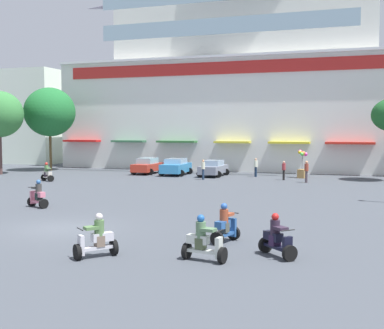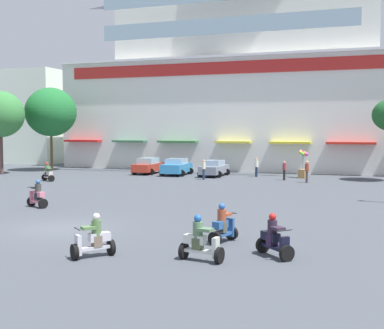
{
  "view_description": "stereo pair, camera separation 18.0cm",
  "coord_description": "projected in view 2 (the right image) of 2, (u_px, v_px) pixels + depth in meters",
  "views": [
    {
      "loc": [
        11.93,
        -18.28,
        4.21
      ],
      "look_at": [
        1.17,
        14.0,
        1.81
      ],
      "focal_mm": 47.13,
      "sensor_mm": 36.0,
      "label": 1
    },
    {
      "loc": [
        12.1,
        -18.22,
        4.21
      ],
      "look_at": [
        1.17,
        14.0,
        1.81
      ],
      "focal_mm": 47.13,
      "sensor_mm": 36.0,
      "label": 2
    }
  ],
  "objects": [
    {
      "name": "ground_plane",
      "position": [
        171.0,
        192.0,
        33.67
      ],
      "size": [
        128.0,
        128.0,
        0.0
      ],
      "primitive_type": "plane",
      "color": "#42484F"
    },
    {
      "name": "pedestrian_0",
      "position": [
        204.0,
        168.0,
        41.82
      ],
      "size": [
        0.37,
        0.37,
        1.68
      ],
      "color": "#1E304A",
      "rests_on": "ground"
    },
    {
      "name": "scooter_rider_0",
      "position": [
        94.0,
        239.0,
        16.52
      ],
      "size": [
        1.3,
        1.4,
        1.46
      ],
      "color": "black",
      "rests_on": "ground"
    },
    {
      "name": "pedestrian_2",
      "position": [
        256.0,
        166.0,
        44.36
      ],
      "size": [
        0.44,
        0.44,
        1.65
      ],
      "color": "#17273E",
      "rests_on": "ground"
    },
    {
      "name": "scooter_rider_1",
      "position": [
        48.0,
        173.0,
        40.81
      ],
      "size": [
        1.42,
        1.12,
        1.52
      ],
      "color": "black",
      "rests_on": "ground"
    },
    {
      "name": "scooter_rider_3",
      "position": [
        223.0,
        226.0,
        18.61
      ],
      "size": [
        0.87,
        1.43,
        1.5
      ],
      "color": "black",
      "rests_on": "ground"
    },
    {
      "name": "parked_car_2",
      "position": [
        214.0,
        168.0,
        44.91
      ],
      "size": [
        2.32,
        4.11,
        1.43
      ],
      "color": "gray",
      "rests_on": "ground"
    },
    {
      "name": "plaza_tree_2",
      "position": [
        51.0,
        112.0,
        50.76
      ],
      "size": [
        5.09,
        5.17,
        8.38
      ],
      "color": "brown",
      "rests_on": "ground"
    },
    {
      "name": "pedestrian_3",
      "position": [
        307.0,
        170.0,
        39.44
      ],
      "size": [
        0.4,
        0.4,
        1.74
      ],
      "color": "#483C42",
      "rests_on": "ground"
    },
    {
      "name": "plaza_tree_0",
      "position": [
        0.0,
        114.0,
        46.5
      ],
      "size": [
        4.47,
        4.16,
        7.72
      ],
      "color": "brown",
      "rests_on": "ground"
    },
    {
      "name": "colonial_building",
      "position": [
        246.0,
        81.0,
        54.16
      ],
      "size": [
        38.57,
        14.81,
        20.94
      ],
      "color": "white",
      "rests_on": "ground"
    },
    {
      "name": "flank_building_left",
      "position": [
        38.0,
        117.0,
        64.85
      ],
      "size": [
        9.72,
        10.22,
        11.41
      ],
      "color": "white",
      "rests_on": "ground"
    },
    {
      "name": "parked_car_0",
      "position": [
        148.0,
        166.0,
        47.51
      ],
      "size": [
        2.32,
        4.25,
        1.5
      ],
      "color": "red",
      "rests_on": "ground"
    },
    {
      "name": "scooter_rider_2",
      "position": [
        201.0,
        242.0,
        16.05
      ],
      "size": [
        1.48,
        0.74,
        1.49
      ],
      "color": "black",
      "rests_on": "ground"
    },
    {
      "name": "pedestrian_1",
      "position": [
        284.0,
        169.0,
        41.47
      ],
      "size": [
        0.38,
        0.38,
        1.59
      ],
      "color": "black",
      "rests_on": "ground"
    },
    {
      "name": "scooter_rider_5",
      "position": [
        37.0,
        196.0,
        27.07
      ],
      "size": [
        1.43,
        1.03,
        1.51
      ],
      "color": "black",
      "rests_on": "ground"
    },
    {
      "name": "balloon_vendor_cart",
      "position": [
        303.0,
        165.0,
        43.3
      ],
      "size": [
        0.83,
        1.0,
        2.43
      ],
      "color": "#A07B45",
      "rests_on": "ground"
    },
    {
      "name": "scooter_rider_6",
      "position": [
        274.0,
        239.0,
        16.61
      ],
      "size": [
        1.41,
        1.41,
        1.44
      ],
      "color": "black",
      "rests_on": "ground"
    },
    {
      "name": "parked_car_1",
      "position": [
        177.0,
        167.0,
        45.99
      ],
      "size": [
        2.5,
        4.02,
        1.52
      ],
      "color": "#338AC8",
      "rests_on": "ground"
    }
  ]
}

